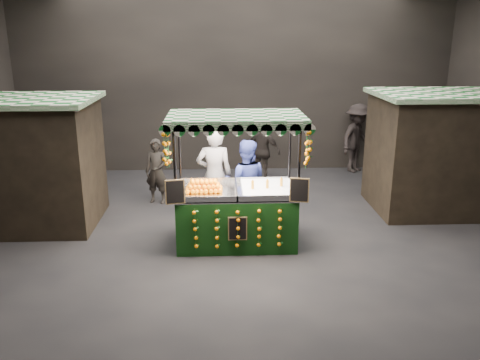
{
  "coord_description": "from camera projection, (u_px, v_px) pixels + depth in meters",
  "views": [
    {
      "loc": [
        -0.48,
        -8.73,
        3.82
      ],
      "look_at": [
        -0.07,
        0.15,
        1.13
      ],
      "focal_mm": 36.68,
      "sensor_mm": 36.0,
      "label": 1
    }
  ],
  "objects": [
    {
      "name": "shopper_4",
      "position": [
        62.0,
        162.0,
        11.31
      ],
      "size": [
        1.09,
        1.02,
        1.88
      ],
      "rotation": [
        0.0,
        0.0,
        3.76
      ],
      "color": "#2A2422",
      "rests_on": "ground"
    },
    {
      "name": "neighbour_stall_right",
      "position": [
        441.0,
        152.0,
        10.72
      ],
      "size": [
        3.0,
        2.2,
        2.6
      ],
      "color": "black",
      "rests_on": "ground"
    },
    {
      "name": "juice_stall",
      "position": [
        237.0,
        206.0,
        9.02
      ],
      "size": [
        2.51,
        1.48,
        2.43
      ],
      "color": "black",
      "rests_on": "ground"
    },
    {
      "name": "shopper_2",
      "position": [
        263.0,
        151.0,
        12.84
      ],
      "size": [
        1.04,
        0.82,
        1.65
      ],
      "rotation": [
        0.0,
        0.0,
        2.63
      ],
      "color": "#2A2422",
      "rests_on": "ground"
    },
    {
      "name": "market_hall",
      "position": [
        245.0,
        58.0,
        8.5
      ],
      "size": [
        12.1,
        10.1,
        5.05
      ],
      "color": "black",
      "rests_on": "ground"
    },
    {
      "name": "vendor_grey",
      "position": [
        214.0,
        176.0,
        9.99
      ],
      "size": [
        0.75,
        0.5,
        2.01
      ],
      "rotation": [
        0.0,
        0.0,
        3.12
      ],
      "color": "gray",
      "rests_on": "ground"
    },
    {
      "name": "shopper_0",
      "position": [
        157.0,
        171.0,
        11.25
      ],
      "size": [
        0.62,
        0.49,
        1.5
      ],
      "rotation": [
        0.0,
        0.0,
        -0.26
      ],
      "color": "black",
      "rests_on": "ground"
    },
    {
      "name": "vendor_blue",
      "position": [
        246.0,
        183.0,
        9.92
      ],
      "size": [
        0.93,
        0.76,
        1.78
      ],
      "rotation": [
        0.0,
        0.0,
        3.04
      ],
      "color": "navy",
      "rests_on": "ground"
    },
    {
      "name": "neighbour_stall_left",
      "position": [
        24.0,
        162.0,
        9.86
      ],
      "size": [
        3.0,
        2.2,
        2.6
      ],
      "color": "black",
      "rests_on": "ground"
    },
    {
      "name": "shopper_3",
      "position": [
        357.0,
        138.0,
        13.74
      ],
      "size": [
        1.4,
        1.37,
        1.93
      ],
      "rotation": [
        0.0,
        0.0,
        0.74
      ],
      "color": "black",
      "rests_on": "ground"
    },
    {
      "name": "ground",
      "position": [
        244.0,
        238.0,
        9.48
      ],
      "size": [
        12.0,
        12.0,
        0.0
      ],
      "primitive_type": "plane",
      "color": "black",
      "rests_on": "ground"
    },
    {
      "name": "shopper_1",
      "position": [
        397.0,
        151.0,
        12.26
      ],
      "size": [
        1.04,
        0.87,
        1.93
      ],
      "rotation": [
        0.0,
        0.0,
        -0.16
      ],
      "color": "#2D2924",
      "rests_on": "ground"
    }
  ]
}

